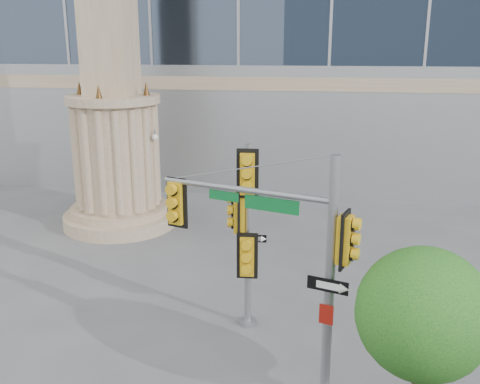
# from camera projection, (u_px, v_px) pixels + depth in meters

# --- Properties ---
(ground) EXTENTS (120.00, 120.00, 0.00)m
(ground) POSITION_uv_depth(u_px,v_px,m) (235.00, 369.00, 11.89)
(ground) COLOR #545456
(ground) RESTS_ON ground
(monument) EXTENTS (4.40, 4.40, 16.60)m
(monument) POSITION_uv_depth(u_px,v_px,m) (112.00, 84.00, 19.80)
(monument) COLOR gray
(monument) RESTS_ON ground
(main_signal_pole) EXTENTS (3.83, 1.57, 5.12)m
(main_signal_pole) POSITION_uv_depth(u_px,v_px,m) (284.00, 250.00, 10.21)
(main_signal_pole) COLOR slate
(main_signal_pole) RESTS_ON ground
(secondary_signal_pole) EXTENTS (0.82, 0.61, 4.71)m
(secondary_signal_pole) POSITION_uv_depth(u_px,v_px,m) (246.00, 224.00, 12.93)
(secondary_signal_pole) COLOR slate
(secondary_signal_pole) RESTS_ON ground
(street_tree) EXTENTS (2.37, 2.32, 3.70)m
(street_tree) POSITION_uv_depth(u_px,v_px,m) (425.00, 319.00, 9.17)
(street_tree) COLOR gray
(street_tree) RESTS_ON ground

